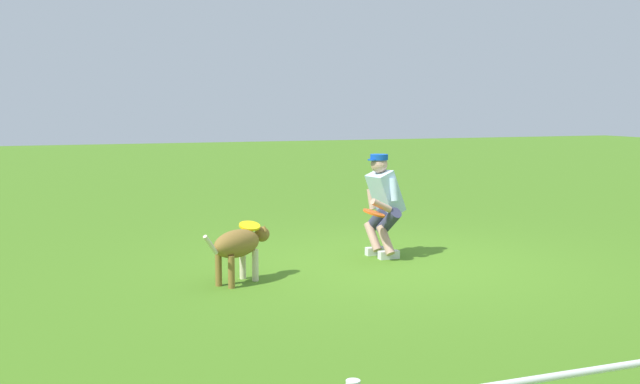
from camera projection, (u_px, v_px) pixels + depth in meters
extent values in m
plane|color=#487B1E|center=(390.00, 263.00, 8.98)|extent=(60.00, 60.00, 0.00)
cube|color=silver|center=(376.00, 251.00, 9.47)|extent=(0.26, 0.10, 0.10)
cylinder|color=tan|center=(373.00, 237.00, 9.42)|extent=(0.16, 0.32, 0.37)
cylinder|color=#373855|center=(378.00, 219.00, 9.41)|extent=(0.22, 0.42, 0.37)
cube|color=silver|center=(389.00, 255.00, 9.23)|extent=(0.26, 0.10, 0.10)
cylinder|color=tan|center=(386.00, 240.00, 9.18)|extent=(0.16, 0.32, 0.37)
cylinder|color=#373855|center=(389.00, 221.00, 9.21)|extent=(0.22, 0.42, 0.37)
cube|color=#AAC6DC|center=(385.00, 193.00, 9.28)|extent=(0.46, 0.41, 0.58)
cylinder|color=#AAC6DC|center=(375.00, 187.00, 9.44)|extent=(0.11, 0.15, 0.29)
cylinder|color=#AAC6DC|center=(394.00, 190.00, 9.10)|extent=(0.11, 0.15, 0.29)
cylinder|color=tan|center=(381.00, 205.00, 9.00)|extent=(0.30, 0.13, 0.19)
cylinder|color=tan|center=(371.00, 199.00, 9.45)|extent=(0.10, 0.16, 0.27)
sphere|color=tan|center=(379.00, 164.00, 9.19)|extent=(0.21, 0.21, 0.21)
cylinder|color=#1045AC|center=(379.00, 157.00, 9.18)|extent=(0.22, 0.22, 0.07)
cylinder|color=#1045AC|center=(372.00, 160.00, 9.13)|extent=(0.12, 0.12, 0.02)
ellipsoid|color=olive|center=(237.00, 244.00, 7.91)|extent=(0.71, 0.62, 0.30)
ellipsoid|color=beige|center=(248.00, 244.00, 8.06)|extent=(0.15, 0.21, 0.18)
sphere|color=olive|center=(262.00, 234.00, 8.26)|extent=(0.17, 0.17, 0.17)
cone|color=olive|center=(267.00, 235.00, 8.33)|extent=(0.13, 0.13, 0.09)
cone|color=olive|center=(265.00, 228.00, 8.20)|extent=(0.06, 0.06, 0.07)
cone|color=olive|center=(257.00, 227.00, 8.26)|extent=(0.06, 0.06, 0.07)
cylinder|color=beige|center=(255.00, 265.00, 8.05)|extent=(0.10, 0.10, 0.34)
cylinder|color=beige|center=(243.00, 263.00, 8.15)|extent=(0.10, 0.10, 0.34)
cylinder|color=olive|center=(231.00, 272.00, 7.73)|extent=(0.10, 0.10, 0.34)
cylinder|color=olive|center=(219.00, 270.00, 7.83)|extent=(0.10, 0.10, 0.34)
cylinder|color=beige|center=(211.00, 245.00, 7.57)|extent=(0.19, 0.15, 0.23)
cylinder|color=yellow|center=(250.00, 226.00, 8.13)|extent=(0.32, 0.31, 0.11)
cylinder|color=#DF5516|center=(374.00, 213.00, 8.93)|extent=(0.36, 0.37, 0.13)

